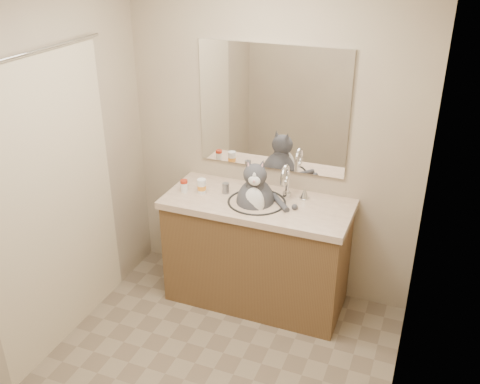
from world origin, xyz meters
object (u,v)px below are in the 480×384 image
object	(u,v)px
cat	(255,200)
grey_canister	(226,188)
pill_bottle_redcap	(184,186)
pill_bottle_orange	(202,186)

from	to	relation	value
cat	grey_canister	distance (m)	0.26
pill_bottle_redcap	pill_bottle_orange	bearing A→B (deg)	12.76
pill_bottle_orange	cat	bearing A→B (deg)	1.03
cat	grey_canister	xyz separation A→B (m)	(-0.25, 0.05, 0.02)
cat	pill_bottle_orange	distance (m)	0.42
grey_canister	pill_bottle_redcap	bearing A→B (deg)	-162.74
pill_bottle_orange	grey_canister	world-z (taller)	pill_bottle_orange
pill_bottle_orange	grey_canister	size ratio (longest dim) A/B	1.37
pill_bottle_orange	pill_bottle_redcap	bearing A→B (deg)	-167.24
pill_bottle_redcap	grey_canister	distance (m)	0.31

